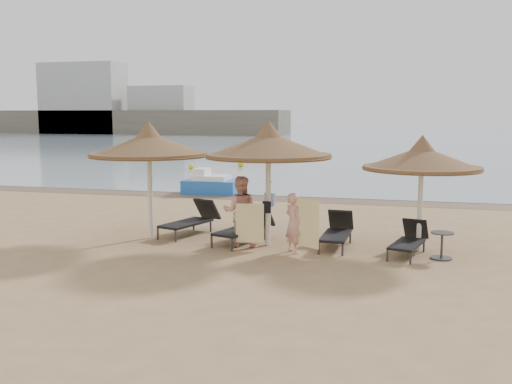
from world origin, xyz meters
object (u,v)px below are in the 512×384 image
side_table (442,246)px  palapa_right (422,159)px  palapa_left (149,145)px  palapa_center (268,146)px  lounger_far_right (409,240)px  person_left (240,206)px  pedal_boat (211,184)px  lounger_near_left (246,226)px  lounger_far_left (192,219)px  lounger_near_right (337,231)px  person_right (293,218)px

side_table → palapa_right: bearing=123.6°
palapa_left → palapa_center: palapa_center is taller
palapa_center → lounger_far_right: palapa_center is taller
person_left → pedal_boat: size_ratio=0.90×
lounger_near_left → lounger_far_left: bearing=179.5°
palapa_left → palapa_right: bearing=2.8°
palapa_center → pedal_boat: bearing=117.6°
palapa_left → lounger_far_left: palapa_left is taller
palapa_right → lounger_near_right: 2.77m
palapa_left → lounger_far_left: size_ratio=1.48×
lounger_far_right → palapa_center: bearing=-166.9°
person_left → lounger_near_left: bearing=-103.5°
palapa_center → pedal_boat: palapa_center is taller
lounger_far_right → person_left: person_left is taller
lounger_far_left → person_right: size_ratio=1.27×
lounger_near_left → side_table: size_ratio=3.45×
palapa_right → person_right: bearing=-161.3°
person_right → person_left: bearing=28.6°
side_table → person_left: size_ratio=0.30×
lounger_far_right → pedal_boat: (-8.14, 8.90, 0.04)m
palapa_left → person_left: size_ratio=1.53×
palapa_center → lounger_near_left: 2.26m
person_right → palapa_left: bearing=32.3°
person_right → pedal_boat: (-5.39, 9.46, -0.46)m
lounger_near_left → lounger_near_right: lounger_near_left is taller
lounger_near_right → lounger_far_right: 1.84m
palapa_center → side_table: size_ratio=5.13×
side_table → lounger_near_left: bearing=172.6°
lounger_near_left → lounger_near_right: size_ratio=1.13×
palapa_right → lounger_far_left: 6.45m
lounger_near_left → lounger_far_right: bearing=13.5°
person_left → pedal_boat: 9.97m
lounger_near_right → person_right: bearing=-132.2°
lounger_near_right → palapa_left: bearing=-174.3°
lounger_far_left → side_table: (6.66, -1.23, -0.12)m
palapa_right → lounger_near_left: size_ratio=1.32×
person_right → palapa_right: bearing=-119.8°
palapa_right → lounger_near_right: palapa_right is taller
palapa_left → lounger_near_right: size_ratio=1.66×
lounger_near_right → pedal_boat: pedal_boat is taller
side_table → palapa_left: bearing=176.9°
palapa_center → lounger_near_right: palapa_center is taller
lounger_far_left → pedal_boat: (-2.21, 7.98, -0.02)m
lounger_far_right → pedal_boat: bearing=146.7°
lounger_far_left → lounger_near_right: 4.17m
lounger_far_right → person_left: size_ratio=0.88×
side_table → person_right: size_ratio=0.37×
palapa_center → lounger_far_right: size_ratio=1.76×
pedal_boat → lounger_near_right: bearing=-53.9°
lounger_far_left → lounger_far_right: bearing=8.7°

